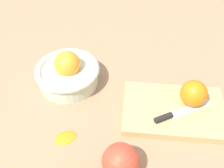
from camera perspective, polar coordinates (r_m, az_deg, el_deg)
name	(u,v)px	position (r m, az deg, el deg)	size (l,w,h in m)	color
ground_plane	(131,132)	(0.64, 4.16, -10.13)	(2.40, 2.40, 0.00)	#997556
bowl	(68,73)	(0.73, -9.38, 2.41)	(0.17, 0.17, 0.10)	beige
cutting_board	(174,111)	(0.68, 12.97, -5.55)	(0.25, 0.16, 0.02)	tan
orange_on_board	(194,93)	(0.67, 17.00, -1.91)	(0.07, 0.07, 0.07)	orange
knife	(175,114)	(0.66, 13.30, -6.18)	(0.14, 0.10, 0.01)	silver
apple_front_center	(121,161)	(0.56, 1.82, -16.14)	(0.08, 0.08, 0.08)	#D6422D
citrus_peel	(66,137)	(0.64, -9.86, -11.00)	(0.05, 0.04, 0.01)	orange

